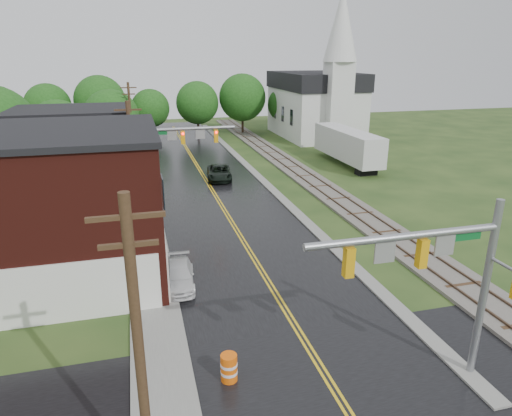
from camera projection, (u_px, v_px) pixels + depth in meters
name	position (u px, v px, depth m)	size (l,w,h in m)	color
main_road	(212.00, 190.00, 42.33)	(10.00, 90.00, 0.02)	black
cross_road	(339.00, 398.00, 16.69)	(60.00, 9.00, 0.02)	black
curb_right	(254.00, 173.00, 48.22)	(0.80, 70.00, 0.12)	gray
sidewalk_left	(145.00, 213.00, 36.25)	(2.40, 50.00, 0.12)	gray
brick_building	(24.00, 209.00, 24.24)	(14.30, 10.30, 8.30)	#48150F
yellow_house	(77.00, 174.00, 34.98)	(8.00, 7.00, 6.40)	tan
darkred_building	(100.00, 161.00, 43.78)	(7.00, 6.00, 4.40)	#3F0F0C
church	(318.00, 98.00, 67.04)	(10.40, 18.40, 20.00)	silver
railroad	(296.00, 170.00, 49.30)	(3.20, 80.00, 0.30)	#59544C
traffic_signal_near	(439.00, 265.00, 15.94)	(7.34, 0.30, 7.20)	gray
traffic_signal_far	(174.00, 144.00, 37.15)	(7.34, 0.43, 7.20)	gray
utility_pole_a	(139.00, 352.00, 11.70)	(1.80, 0.28, 9.00)	#382616
utility_pole_b	(133.00, 163.00, 31.84)	(1.80, 0.28, 9.00)	#382616
utility_pole_c	(131.00, 121.00, 51.99)	(1.80, 0.28, 9.00)	#382616
tree_left_c	(60.00, 131.00, 46.59)	(6.00, 6.00, 7.65)	black
tree_left_e	(113.00, 119.00, 53.20)	(6.40, 6.40, 8.16)	black
suv_dark	(219.00, 173.00, 45.54)	(2.31, 5.02, 1.39)	black
pickup_white	(179.00, 276.00, 24.66)	(1.63, 4.01, 1.16)	silver
semi_trailer	(348.00, 145.00, 51.09)	(2.86, 12.55, 3.93)	black
construction_barrel	(229.00, 368.00, 17.44)	(0.64, 0.64, 1.14)	#EC5B0A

